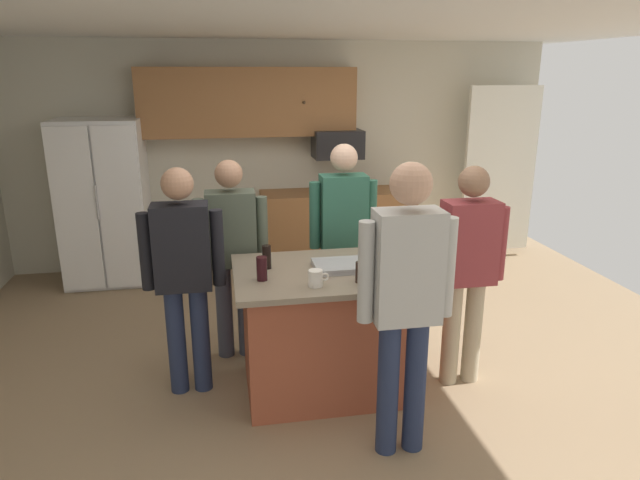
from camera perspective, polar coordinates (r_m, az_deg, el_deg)
The scene contains 21 objects.
floor at distance 4.53m, azimuth 0.77°, elevation -12.99°, with size 7.04×7.04×0.00m, color #937A5B.
ceiling at distance 3.95m, azimuth 0.93°, elevation 21.89°, with size 7.04×7.04×0.00m, color white.
back_wall at distance 6.77m, azimuth -3.79°, elevation 8.66°, with size 6.40×0.10×2.60m, color beige.
french_door_window_panel at distance 7.20m, azimuth 17.82°, elevation 6.77°, with size 0.90×0.06×2.00m, color white.
cabinet_run_upper at distance 6.48m, azimuth -7.30°, elevation 13.76°, with size 2.40×0.38×0.75m.
cabinet_run_lower at distance 6.73m, azimuth 1.75°, elevation 1.24°, with size 1.80×0.63×0.90m.
refrigerator at distance 6.50m, azimuth -21.08°, elevation 3.58°, with size 0.89×0.76×1.78m.
microwave_over_range at distance 6.55m, azimuth 1.79°, elevation 9.75°, with size 0.56×0.40×0.32m, color black.
kitchen_island at distance 4.09m, azimuth 0.76°, elevation -9.07°, with size 1.31×0.94×0.92m.
person_elder_center at distance 3.98m, azimuth -13.74°, elevation -2.78°, with size 0.57×0.22×1.65m.
person_host_foreground at distance 4.44m, azimuth -8.95°, elevation -0.74°, with size 0.57×0.22×1.62m.
person_guest_by_door at distance 4.68m, azimuth 2.37°, elevation 1.05°, with size 0.57×0.22×1.70m.
person_guest_right at distance 4.13m, azimuth 14.78°, elevation -2.27°, with size 0.57×0.22×1.64m.
person_guest_left at distance 3.24m, azimuth 8.75°, elevation -5.28°, with size 0.57×0.24×1.79m.
mug_ceramic_white at distance 4.18m, azimuth 6.73°, elevation -1.09°, with size 0.12×0.08×0.10m.
mug_blue_stoneware at distance 3.60m, azimuth -0.43°, elevation -3.91°, with size 0.13×0.09×0.11m.
tumbler_amber at distance 3.72m, azimuth -5.95°, elevation -2.91°, with size 0.07×0.07×0.16m.
glass_pilsner at distance 3.67m, azimuth 6.83°, elevation -3.37°, with size 0.07×0.07×0.14m.
glass_dark_ale at distance 3.93m, azimuth -5.45°, elevation -1.74°, with size 0.06×0.06×0.17m.
glass_short_whisky at distance 3.67m, azimuth 4.17°, elevation -3.30°, with size 0.07×0.07×0.14m.
serving_tray at distance 3.94m, azimuth 2.58°, elevation -2.61°, with size 0.44×0.30×0.04m.
Camera 1 is at (-0.76, -3.86, 2.24)m, focal length 31.42 mm.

